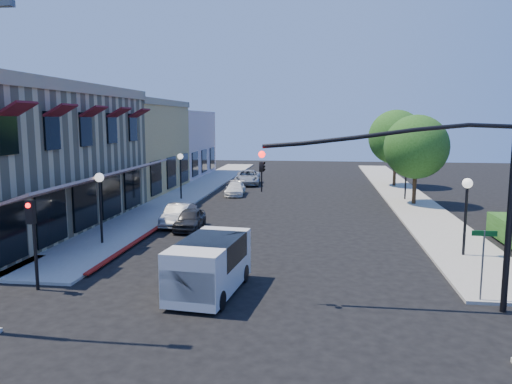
# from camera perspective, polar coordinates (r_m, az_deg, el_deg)

# --- Properties ---
(ground) EXTENTS (120.00, 120.00, 0.00)m
(ground) POSITION_cam_1_polar(r_m,az_deg,el_deg) (16.06, -0.67, -14.10)
(ground) COLOR black
(ground) RESTS_ON ground
(sidewalk_left) EXTENTS (3.50, 50.00, 0.12)m
(sidewalk_left) POSITION_cam_1_polar(r_m,az_deg,el_deg) (43.52, -7.06, 0.21)
(sidewalk_left) COLOR gray
(sidewalk_left) RESTS_ON ground
(sidewalk_right) EXTENTS (3.50, 50.00, 0.12)m
(sidewalk_right) POSITION_cam_1_polar(r_m,az_deg,el_deg) (42.66, 16.34, -0.23)
(sidewalk_right) COLOR gray
(sidewalk_right) RESTS_ON ground
(curb_red_strip) EXTENTS (0.25, 10.00, 0.06)m
(curb_red_strip) POSITION_cam_1_polar(r_m,az_deg,el_deg) (25.18, -13.82, -6.03)
(curb_red_strip) COLOR maroon
(curb_red_strip) RESTS_ON ground
(corner_brick_building) EXTENTS (11.77, 18.20, 8.10)m
(corner_brick_building) POSITION_cam_1_polar(r_m,az_deg,el_deg) (31.20, -26.86, 3.51)
(corner_brick_building) COLOR tan
(corner_brick_building) RESTS_ON ground
(yellow_stucco_building) EXTENTS (10.00, 12.00, 7.60)m
(yellow_stucco_building) POSITION_cam_1_polar(r_m,az_deg,el_deg) (44.41, -15.97, 4.97)
(yellow_stucco_building) COLOR tan
(yellow_stucco_building) RESTS_ON ground
(pink_stucco_building) EXTENTS (10.00, 12.00, 7.00)m
(pink_stucco_building) POSITION_cam_1_polar(r_m,az_deg,el_deg) (55.63, -11.04, 5.42)
(pink_stucco_building) COLOR beige
(pink_stucco_building) RESTS_ON ground
(street_tree_a) EXTENTS (4.56, 4.56, 6.48)m
(street_tree_a) POSITION_cam_1_polar(r_m,az_deg,el_deg) (37.36, 17.84, 4.93)
(street_tree_a) COLOR #362315
(street_tree_a) RESTS_ON ground
(street_tree_b) EXTENTS (4.94, 4.94, 7.02)m
(street_tree_b) POSITION_cam_1_polar(r_m,az_deg,el_deg) (47.21, 15.70, 6.06)
(street_tree_b) COLOR #362315
(street_tree_b) RESTS_ON ground
(signal_mast_arm) EXTENTS (8.01, 0.39, 6.00)m
(signal_mast_arm) POSITION_cam_1_polar(r_m,az_deg,el_deg) (16.75, 20.33, 0.81)
(signal_mast_arm) COLOR black
(signal_mast_arm) RESTS_ON ground
(secondary_signal) EXTENTS (0.28, 0.42, 3.32)m
(secondary_signal) POSITION_cam_1_polar(r_m,az_deg,el_deg) (19.40, -24.19, -3.75)
(secondary_signal) COLOR black
(secondary_signal) RESTS_ON ground
(street_name_sign) EXTENTS (0.80, 0.06, 2.50)m
(street_name_sign) POSITION_cam_1_polar(r_m,az_deg,el_deg) (18.28, 24.52, -6.47)
(street_name_sign) COLOR #595B5E
(street_name_sign) RESTS_ON ground
(lamppost_left_near) EXTENTS (0.44, 0.44, 3.57)m
(lamppost_left_near) POSITION_cam_1_polar(r_m,az_deg,el_deg) (25.29, -17.42, 0.21)
(lamppost_left_near) COLOR black
(lamppost_left_near) RESTS_ON ground
(lamppost_left_far) EXTENTS (0.44, 0.44, 3.57)m
(lamppost_left_far) POSITION_cam_1_polar(r_m,az_deg,el_deg) (38.36, -8.63, 3.12)
(lamppost_left_far) COLOR black
(lamppost_left_far) RESTS_ON ground
(lamppost_right_near) EXTENTS (0.44, 0.44, 3.57)m
(lamppost_right_near) POSITION_cam_1_polar(r_m,az_deg,el_deg) (23.83, 22.94, -0.54)
(lamppost_right_near) COLOR black
(lamppost_right_near) RESTS_ON ground
(lamppost_right_far) EXTENTS (0.44, 0.44, 3.57)m
(lamppost_right_far) POSITION_cam_1_polar(r_m,az_deg,el_deg) (39.37, 16.80, 2.99)
(lamppost_right_far) COLOR black
(lamppost_right_far) RESTS_ON ground
(white_van) EXTENTS (2.35, 4.54, 1.93)m
(white_van) POSITION_cam_1_polar(r_m,az_deg,el_deg) (17.81, -5.37, -8.05)
(white_van) COLOR silver
(white_van) RESTS_ON ground
(parked_car_a) EXTENTS (1.51, 3.49, 1.18)m
(parked_car_a) POSITION_cam_1_polar(r_m,az_deg,el_deg) (28.22, -7.57, -3.10)
(parked_car_a) COLOR black
(parked_car_a) RESTS_ON ground
(parked_car_b) EXTENTS (1.33, 3.76, 1.24)m
(parked_car_b) POSITION_cam_1_polar(r_m,az_deg,el_deg) (29.41, -8.85, -2.60)
(parked_car_b) COLOR #9B9EA0
(parked_car_b) RESTS_ON ground
(parked_car_c) EXTENTS (1.72, 3.73, 1.06)m
(parked_car_c) POSITION_cam_1_polar(r_m,az_deg,el_deg) (40.69, -2.38, 0.37)
(parked_car_c) COLOR white
(parked_car_c) RESTS_ON ground
(parked_car_d) EXTENTS (2.69, 5.07, 1.36)m
(parked_car_d) POSITION_cam_1_polar(r_m,az_deg,el_deg) (47.36, -0.97, 1.68)
(parked_car_d) COLOR #AEB0B3
(parked_car_d) RESTS_ON ground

